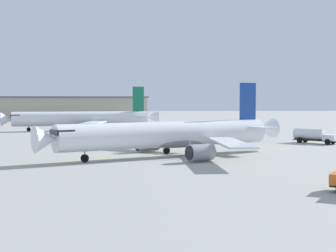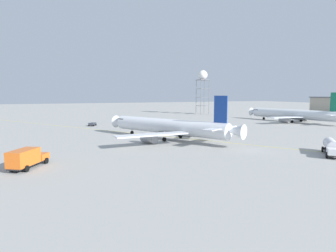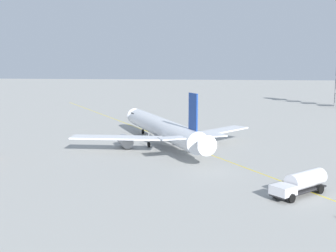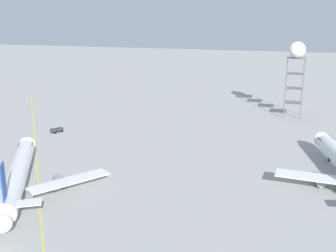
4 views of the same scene
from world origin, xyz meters
name	(u,v)px [view 1 (image 1 of 4)]	position (x,y,z in m)	size (l,w,h in m)	color
ground_plane	(160,155)	(0.00, 0.00, 0.00)	(600.00, 600.00, 0.00)	#9E9E99
airliner_main	(171,136)	(1.71, 1.58, 3.15)	(32.58, 37.70, 11.24)	white
airliner_secondary	(83,119)	(-63.52, -18.82, 3.10)	(32.09, 42.57, 12.17)	silver
fuel_tanker_truck	(314,135)	(-19.58, 30.66, 1.57)	(7.74, 7.68, 2.87)	#232326
terminal_shed	(67,108)	(-139.58, -33.89, 4.95)	(23.63, 68.94, 9.85)	#B2A893
taxiway_centreline	(159,154)	(-1.72, -0.12, 0.00)	(106.36, 161.81, 0.01)	yellow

